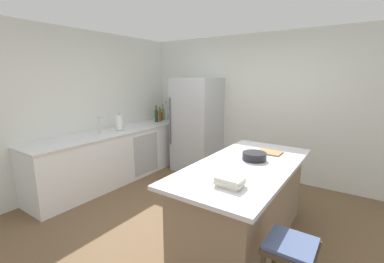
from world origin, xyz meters
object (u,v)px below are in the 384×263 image
mixing_bowl (254,156)px  cutting_board (269,152)px  paper_towel_roll (119,123)px  cookbook_stack (230,182)px  syrup_bottle (160,116)px  wine_bottle (156,115)px  sink_faucet (100,124)px  olive_oil_bottle (163,114)px  bar_stool (290,256)px  vinegar_bottle (160,116)px  kitchen_island (244,202)px  refrigerator (197,125)px  soda_bottle (166,113)px

mixing_bowl → cutting_board: (0.06, 0.37, -0.03)m
paper_towel_roll → cookbook_stack: (2.70, -1.08, -0.09)m
syrup_bottle → cookbook_stack: bearing=-39.3°
syrup_bottle → wine_bottle: bearing=-73.5°
sink_faucet → paper_towel_roll: bearing=79.4°
olive_oil_bottle → wine_bottle: 0.29m
paper_towel_roll → syrup_bottle: (-0.09, 1.21, -0.03)m
olive_oil_bottle → cutting_board: bearing=-23.3°
bar_stool → sink_faucet: size_ratio=2.20×
vinegar_bottle → cookbook_stack: 3.50m
kitchen_island → syrup_bottle: (-2.68, 1.66, 0.55)m
cookbook_stack → bar_stool: bearing=-12.3°
refrigerator → sink_faucet: 1.83m
bar_stool → vinegar_bottle: (-3.30, 2.31, 0.49)m
cookbook_stack → cutting_board: cookbook_stack is taller
syrup_bottle → wine_bottle: size_ratio=0.70×
mixing_bowl → cutting_board: mixing_bowl is taller
cutting_board → soda_bottle: bearing=155.0°
wine_bottle → mixing_bowl: size_ratio=1.29×
soda_bottle → mixing_bowl: soda_bottle is taller
soda_bottle → vinegar_bottle: (0.06, -0.28, -0.03)m
mixing_bowl → sink_faucet: bearing=-177.8°
kitchen_island → syrup_bottle: size_ratio=8.21×
syrup_bottle → vinegar_bottle: size_ratio=0.82×
olive_oil_bottle → vinegar_bottle: bearing=-69.8°
cookbook_stack → kitchen_island: bearing=100.5°
soda_bottle → syrup_bottle: 0.19m
kitchen_island → cutting_board: bearing=82.2°
bar_stool → syrup_bottle: 4.16m
vinegar_bottle → mixing_bowl: vinegar_bottle is taller
cookbook_stack → vinegar_bottle: bearing=141.3°
vinegar_bottle → wine_bottle: size_ratio=0.86×
soda_bottle → cookbook_stack: soda_bottle is taller
refrigerator → vinegar_bottle: size_ratio=6.04×
bar_stool → vinegar_bottle: bearing=144.9°
soda_bottle → olive_oil_bottle: (-0.01, -0.09, -0.02)m
refrigerator → cutting_board: bearing=-31.4°
bar_stool → cookbook_stack: cookbook_stack is taller
refrigerator → bar_stool: size_ratio=2.76×
olive_oil_bottle → wine_bottle: wine_bottle is taller
vinegar_bottle → bar_stool: bearing=-35.1°
cutting_board → bar_stool: bearing=-65.3°
sink_faucet → cutting_board: size_ratio=1.03×
kitchen_island → syrup_bottle: bearing=148.2°
paper_towel_roll → cookbook_stack: 2.91m
sink_faucet → soda_bottle: 1.75m
sink_faucet → soda_bottle: size_ratio=0.76×
kitchen_island → bar_stool: 1.02m
kitchen_island → vinegar_bottle: bearing=149.1°
bar_stool → sink_faucet: 3.48m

